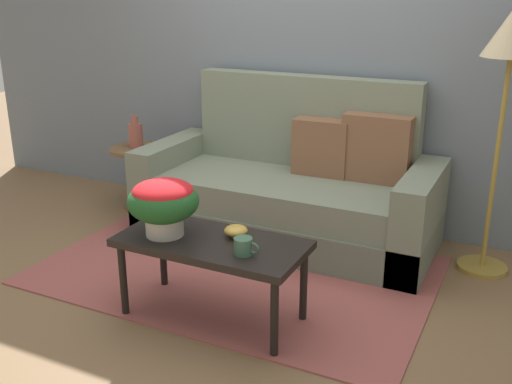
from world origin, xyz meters
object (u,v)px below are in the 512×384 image
side_table (138,167)px  snack_bowl (236,231)px  table_vase (136,134)px  coffee_table (212,249)px  floor_lamp (511,55)px  couch (292,192)px  coffee_mug (244,246)px  potted_plant (163,201)px

side_table → snack_bowl: (1.53, -1.16, 0.15)m
side_table → table_vase: bearing=140.6°
coffee_table → floor_lamp: size_ratio=0.61×
couch → snack_bowl: 1.19m
couch → coffee_mug: (0.30, -1.35, 0.17)m
potted_plant → coffee_table: bearing=10.8°
coffee_table → coffee_mug: bearing=-19.6°
coffee_table → table_vase: table_vase is taller
couch → potted_plant: 1.37m
snack_bowl → couch: bearing=97.9°
coffee_table → coffee_mug: 0.27m
side_table → snack_bowl: bearing=-37.1°
side_table → snack_bowl: 1.92m
floor_lamp → table_vase: size_ratio=6.43×
coffee_table → coffee_mug: coffee_mug is taller
potted_plant → snack_bowl: 0.42m
couch → coffee_table: (0.06, -1.27, 0.07)m
potted_plant → table_vase: size_ratio=1.49×
coffee_table → table_vase: bearing=138.8°
floor_lamp → snack_bowl: size_ratio=13.08×
coffee_table → table_vase: 1.93m
coffee_table → potted_plant: bearing=-169.2°
side_table → table_vase: table_vase is taller
couch → snack_bowl: size_ratio=16.60×
couch → coffee_table: 1.27m
couch → potted_plant: couch is taller
coffee_mug → potted_plant: bearing=176.1°
floor_lamp → coffee_table: bearing=-134.7°
side_table → snack_bowl: size_ratio=4.09×
snack_bowl → coffee_table: bearing=-136.0°
side_table → floor_lamp: 2.91m
side_table → potted_plant: 1.77m
coffee_table → potted_plant: (-0.27, -0.05, 0.25)m
coffee_mug → side_table: bearing=141.3°
table_vase → potted_plant: bearing=-48.2°
snack_bowl → table_vase: size_ratio=0.49×
snack_bowl → table_vase: (-1.54, 1.17, 0.12)m
potted_plant → side_table: bearing=131.7°
couch → potted_plant: size_ratio=5.46×
couch → side_table: couch is taller
floor_lamp → coffee_mug: (-1.05, -1.39, -0.87)m
couch → table_vase: bearing=-179.8°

